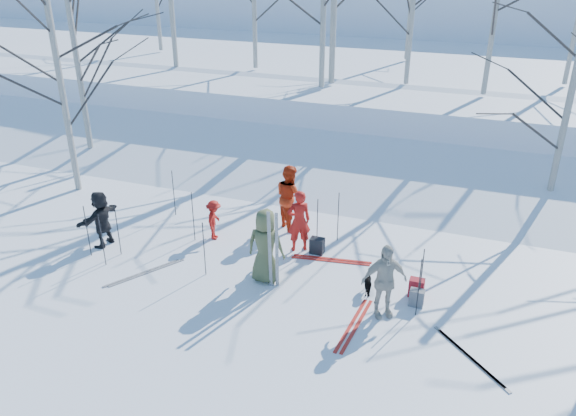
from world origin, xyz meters
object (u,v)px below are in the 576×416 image
at_px(skier_grey_west, 101,219).
at_px(backpack_red, 416,288).
at_px(skier_redor_behind, 290,197).
at_px(backpack_dark, 317,246).
at_px(skier_olive_center, 266,246).
at_px(skier_cream_east, 384,281).
at_px(skier_red_north, 299,221).
at_px(dog, 370,282).
at_px(skier_red_seated, 214,220).
at_px(backpack_grey, 417,298).

height_order(skier_grey_west, backpack_red, skier_grey_west).
bearing_deg(skier_redor_behind, backpack_dark, 178.77).
bearing_deg(skier_olive_center, skier_cream_east, 168.61).
distance_m(skier_redor_behind, backpack_dark, 1.72).
bearing_deg(skier_grey_west, backpack_dark, 111.06).
distance_m(skier_olive_center, skier_red_north, 1.60).
bearing_deg(skier_grey_west, skier_red_north, 112.62).
relative_size(skier_olive_center, dog, 2.93).
distance_m(skier_olive_center, backpack_dark, 1.86).
bearing_deg(skier_redor_behind, dog, -177.47).
bearing_deg(skier_grey_west, skier_cream_east, 91.24).
xyz_separation_m(skier_redor_behind, backpack_red, (3.72, -2.15, -0.67)).
bearing_deg(dog, backpack_dark, -54.66).
bearing_deg(skier_redor_behind, skier_grey_west, 75.72).
relative_size(skier_red_north, skier_grey_west, 1.09).
xyz_separation_m(skier_redor_behind, dog, (2.75, -2.36, -0.63)).
bearing_deg(skier_red_seated, skier_olive_center, -137.56).
xyz_separation_m(dog, backpack_red, (0.97, 0.21, -0.04)).
distance_m(skier_red_north, skier_grey_west, 4.93).
bearing_deg(skier_red_north, backpack_grey, 124.05).
xyz_separation_m(skier_cream_east, backpack_grey, (0.62, 0.57, -0.62)).
xyz_separation_m(skier_olive_center, dog, (2.33, 0.32, -0.62)).
relative_size(skier_red_north, backpack_red, 3.81).
bearing_deg(skier_cream_east, backpack_red, 28.66).
xyz_separation_m(skier_redor_behind, backpack_grey, (3.78, -2.50, -0.69)).
bearing_deg(skier_grey_west, skier_redor_behind, 127.65).
height_order(skier_olive_center, skier_red_seated, skier_olive_center).
bearing_deg(skier_cream_east, skier_redor_behind, 105.72).
bearing_deg(skier_red_north, skier_olive_center, 50.06).
relative_size(skier_grey_west, backpack_red, 3.48).
relative_size(dog, backpack_dark, 1.49).
xyz_separation_m(skier_cream_east, dog, (-0.41, 0.71, -0.56)).
xyz_separation_m(skier_olive_center, skier_red_north, (0.23, 1.58, -0.07)).
distance_m(skier_grey_west, backpack_dark, 5.41).
height_order(skier_red_seated, skier_grey_west, skier_grey_west).
distance_m(skier_olive_center, backpack_red, 3.40).
relative_size(skier_olive_center, skier_red_north, 1.09).
bearing_deg(skier_red_seated, skier_redor_behind, -63.66).
xyz_separation_m(backpack_grey, backpack_dark, (-2.65, 1.40, 0.01)).
bearing_deg(skier_olive_center, backpack_grey, 179.77).
xyz_separation_m(skier_red_seated, skier_grey_west, (-2.47, -1.29, 0.20)).
relative_size(skier_red_north, skier_red_seated, 1.51).
height_order(dog, backpack_grey, dog).
height_order(skier_red_seated, backpack_grey, skier_red_seated).
bearing_deg(skier_grey_west, dog, 97.02).
xyz_separation_m(skier_redor_behind, skier_grey_west, (-4.05, -2.59, -0.15)).
xyz_separation_m(skier_red_seated, backpack_grey, (5.36, -1.20, -0.34)).
distance_m(skier_olive_center, skier_cream_east, 2.76).
bearing_deg(dog, skier_olive_center, -8.98).
height_order(skier_grey_west, dog, skier_grey_west).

